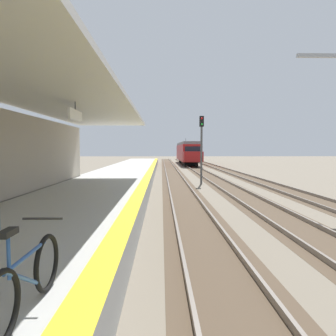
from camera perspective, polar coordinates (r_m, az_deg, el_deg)
station_platform at (r=16.11m, az=-12.65°, el=-4.45°), size 5.00×80.00×0.91m
track_pair_nearest_platform at (r=19.85m, az=2.29°, el=-4.01°), size 2.34×120.00×0.16m
track_pair_middle at (r=20.35m, az=11.91°, el=-3.90°), size 2.34×120.00×0.16m
track_pair_far_side at (r=21.38m, az=20.83°, el=-3.70°), size 2.34×120.00×0.16m
approaching_train at (r=52.54m, az=3.78°, el=3.09°), size 2.93×19.60×4.76m
bicycle_beside_commuter at (r=3.74m, az=-25.43°, el=-18.80°), size 0.48×1.82×1.04m
rail_signal_post at (r=22.90m, az=6.44°, el=4.88°), size 0.32×0.34×5.20m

